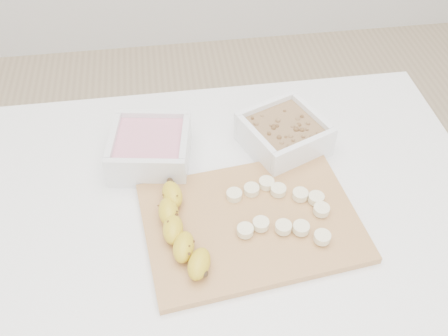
{
  "coord_description": "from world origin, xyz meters",
  "views": [
    {
      "loc": [
        -0.09,
        -0.6,
        1.47
      ],
      "look_at": [
        0.0,
        0.03,
        0.81
      ],
      "focal_mm": 40.0,
      "sensor_mm": 36.0,
      "label": 1
    }
  ],
  "objects": [
    {
      "name": "table",
      "position": [
        0.0,
        0.0,
        0.65
      ],
      "size": [
        1.0,
        0.7,
        0.75
      ],
      "color": "white",
      "rests_on": "ground"
    },
    {
      "name": "bowl_yogurt",
      "position": [
        -0.13,
        0.13,
        0.79
      ],
      "size": [
        0.18,
        0.18,
        0.07
      ],
      "color": "white",
      "rests_on": "table"
    },
    {
      "name": "bowl_granola",
      "position": [
        0.14,
        0.13,
        0.79
      ],
      "size": [
        0.19,
        0.19,
        0.07
      ],
      "color": "white",
      "rests_on": "table"
    },
    {
      "name": "cutting_board",
      "position": [
        0.04,
        -0.06,
        0.76
      ],
      "size": [
        0.41,
        0.31,
        0.01
      ],
      "primitive_type": "cube",
      "rotation": [
        0.0,
        0.0,
        0.11
      ],
      "color": "tan",
      "rests_on": "table"
    },
    {
      "name": "banana",
      "position": [
        -0.09,
        -0.08,
        0.78
      ],
      "size": [
        0.06,
        0.21,
        0.04
      ],
      "primitive_type": null,
      "rotation": [
        0.0,
        0.0,
        0.01
      ],
      "color": "gold",
      "rests_on": "cutting_board"
    },
    {
      "name": "banana_slices",
      "position": [
        0.09,
        -0.05,
        0.77
      ],
      "size": [
        0.18,
        0.17,
        0.02
      ],
      "color": "#F4E9BA",
      "rests_on": "cutting_board"
    }
  ]
}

